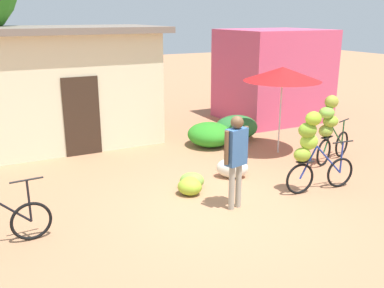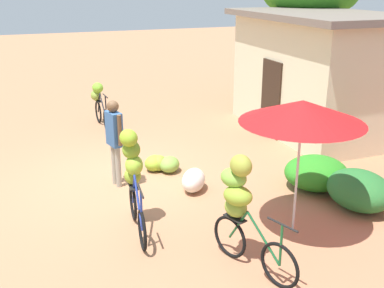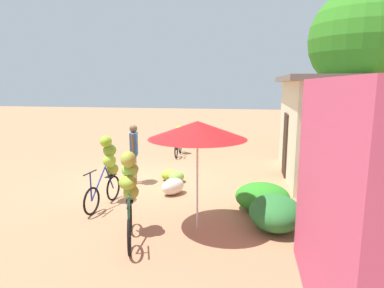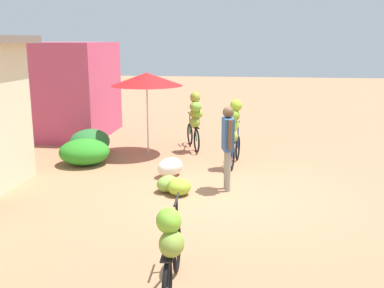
{
  "view_description": "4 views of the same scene",
  "coord_description": "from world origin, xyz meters",
  "px_view_note": "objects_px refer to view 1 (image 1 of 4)",
  "views": [
    {
      "loc": [
        -3.85,
        -6.3,
        3.46
      ],
      "look_at": [
        0.03,
        1.27,
        0.89
      ],
      "focal_mm": 40.2,
      "sensor_mm": 36.0,
      "label": 1
    },
    {
      "loc": [
        8.78,
        -1.77,
        3.92
      ],
      "look_at": [
        0.73,
        1.29,
        0.87
      ],
      "focal_mm": 43.32,
      "sensor_mm": 36.0,
      "label": 2
    },
    {
      "loc": [
        9.3,
        3.18,
        2.92
      ],
      "look_at": [
        0.07,
        1.57,
        1.22
      ],
      "focal_mm": 30.94,
      "sensor_mm": 36.0,
      "label": 3
    },
    {
      "loc": [
        -8.9,
        -0.6,
        3.08
      ],
      "look_at": [
        1.19,
        0.73,
        0.74
      ],
      "focal_mm": 42.59,
      "sensor_mm": 36.0,
      "label": 4
    }
  ],
  "objects_px": {
    "bicycle_near_pile": "(312,147)",
    "bicycle_center_loaded": "(330,125)",
    "market_umbrella": "(283,74)",
    "banana_pile_on_ground": "(191,184)",
    "person_vendor": "(236,152)",
    "produce_sack": "(232,168)",
    "building_low": "(69,85)",
    "shop_pink": "(273,75)"
  },
  "relations": [
    {
      "from": "building_low",
      "to": "bicycle_near_pile",
      "type": "bearing_deg",
      "value": -59.79
    },
    {
      "from": "market_umbrella",
      "to": "bicycle_near_pile",
      "type": "distance_m",
      "value": 2.85
    },
    {
      "from": "bicycle_near_pile",
      "to": "bicycle_center_loaded",
      "type": "distance_m",
      "value": 1.98
    },
    {
      "from": "bicycle_near_pile",
      "to": "bicycle_center_loaded",
      "type": "height_order",
      "value": "bicycle_near_pile"
    },
    {
      "from": "building_low",
      "to": "banana_pile_on_ground",
      "type": "distance_m",
      "value": 5.16
    },
    {
      "from": "shop_pink",
      "to": "market_umbrella",
      "type": "distance_m",
      "value": 3.95
    },
    {
      "from": "person_vendor",
      "to": "shop_pink",
      "type": "bearing_deg",
      "value": 47.84
    },
    {
      "from": "building_low",
      "to": "market_umbrella",
      "type": "xyz_separation_m",
      "value": [
        4.54,
        -3.5,
        0.44
      ]
    },
    {
      "from": "market_umbrella",
      "to": "person_vendor",
      "type": "height_order",
      "value": "market_umbrella"
    },
    {
      "from": "person_vendor",
      "to": "banana_pile_on_ground",
      "type": "bearing_deg",
      "value": 109.8
    },
    {
      "from": "market_umbrella",
      "to": "produce_sack",
      "type": "bearing_deg",
      "value": -154.27
    },
    {
      "from": "building_low",
      "to": "shop_pink",
      "type": "height_order",
      "value": "building_low"
    },
    {
      "from": "building_low",
      "to": "produce_sack",
      "type": "height_order",
      "value": "building_low"
    },
    {
      "from": "bicycle_near_pile",
      "to": "produce_sack",
      "type": "relative_size",
      "value": 2.41
    },
    {
      "from": "bicycle_center_loaded",
      "to": "produce_sack",
      "type": "distance_m",
      "value": 2.65
    },
    {
      "from": "bicycle_center_loaded",
      "to": "banana_pile_on_ground",
      "type": "height_order",
      "value": "bicycle_center_loaded"
    },
    {
      "from": "shop_pink",
      "to": "produce_sack",
      "type": "xyz_separation_m",
      "value": [
        -4.24,
        -4.21,
        -1.28
      ]
    },
    {
      "from": "building_low",
      "to": "produce_sack",
      "type": "relative_size",
      "value": 7.19
    },
    {
      "from": "market_umbrella",
      "to": "produce_sack",
      "type": "xyz_separation_m",
      "value": [
        -2.04,
        -0.98,
        -1.83
      ]
    },
    {
      "from": "shop_pink",
      "to": "market_umbrella",
      "type": "bearing_deg",
      "value": -124.25
    },
    {
      "from": "banana_pile_on_ground",
      "to": "bicycle_near_pile",
      "type": "bearing_deg",
      "value": -27.93
    },
    {
      "from": "market_umbrella",
      "to": "produce_sack",
      "type": "relative_size",
      "value": 3.18
    },
    {
      "from": "market_umbrella",
      "to": "banana_pile_on_ground",
      "type": "distance_m",
      "value": 3.94
    },
    {
      "from": "shop_pink",
      "to": "bicycle_center_loaded",
      "type": "xyz_separation_m",
      "value": [
        -1.7,
        -4.47,
        -0.53
      ]
    },
    {
      "from": "person_vendor",
      "to": "building_low",
      "type": "bearing_deg",
      "value": 106.29
    },
    {
      "from": "banana_pile_on_ground",
      "to": "bicycle_center_loaded",
      "type": "bearing_deg",
      "value": 0.58
    },
    {
      "from": "banana_pile_on_ground",
      "to": "produce_sack",
      "type": "distance_m",
      "value": 1.22
    },
    {
      "from": "bicycle_near_pile",
      "to": "market_umbrella",
      "type": "bearing_deg",
      "value": 65.03
    },
    {
      "from": "building_low",
      "to": "produce_sack",
      "type": "xyz_separation_m",
      "value": [
        2.51,
        -4.48,
        -1.38
      ]
    },
    {
      "from": "building_low",
      "to": "market_umbrella",
      "type": "bearing_deg",
      "value": -37.6
    },
    {
      "from": "bicycle_center_loaded",
      "to": "banana_pile_on_ground",
      "type": "xyz_separation_m",
      "value": [
        -3.71,
        -0.04,
        -0.8
      ]
    },
    {
      "from": "building_low",
      "to": "shop_pink",
      "type": "relative_size",
      "value": 1.57
    },
    {
      "from": "bicycle_center_loaded",
      "to": "bicycle_near_pile",
      "type": "bearing_deg",
      "value": -144.32
    },
    {
      "from": "bicycle_center_loaded",
      "to": "person_vendor",
      "type": "relative_size",
      "value": 0.95
    },
    {
      "from": "person_vendor",
      "to": "produce_sack",
      "type": "bearing_deg",
      "value": 59.36
    },
    {
      "from": "bicycle_near_pile",
      "to": "person_vendor",
      "type": "height_order",
      "value": "person_vendor"
    },
    {
      "from": "building_low",
      "to": "bicycle_center_loaded",
      "type": "relative_size",
      "value": 3.0
    },
    {
      "from": "banana_pile_on_ground",
      "to": "person_vendor",
      "type": "distance_m",
      "value": 1.45
    },
    {
      "from": "building_low",
      "to": "person_vendor",
      "type": "height_order",
      "value": "building_low"
    },
    {
      "from": "bicycle_center_loaded",
      "to": "banana_pile_on_ground",
      "type": "bearing_deg",
      "value": -179.42
    },
    {
      "from": "market_umbrella",
      "to": "bicycle_center_loaded",
      "type": "xyz_separation_m",
      "value": [
        0.49,
        -1.24,
        -1.08
      ]
    },
    {
      "from": "bicycle_near_pile",
      "to": "bicycle_center_loaded",
      "type": "bearing_deg",
      "value": 35.68
    }
  ]
}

